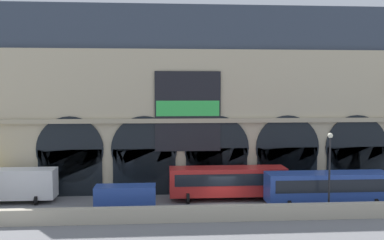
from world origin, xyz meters
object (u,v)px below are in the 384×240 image
van_midwest (125,197)px  street_lamp_quayside (330,163)px  bus_mideast (328,187)px  box_truck_west (15,184)px  bus_center (228,181)px

van_midwest → street_lamp_quayside: 17.44m
van_midwest → bus_mideast: bearing=-0.4°
bus_mideast → street_lamp_quayside: 3.81m
box_truck_west → bus_center: 19.74m
street_lamp_quayside → box_truck_west: bearing=167.1°
box_truck_west → van_midwest: bearing=-19.0°
bus_center → bus_mideast: (8.48, -3.22, 0.00)m
box_truck_west → van_midwest: 10.96m
van_midwest → bus_center: bus_center is taller
bus_mideast → box_truck_west: bearing=172.6°
van_midwest → street_lamp_quayside: street_lamp_quayside is taller
van_midwest → street_lamp_quayside: bearing=-9.1°
bus_mideast → street_lamp_quayside: street_lamp_quayside is taller
van_midwest → street_lamp_quayside: (16.93, -2.71, 3.17)m
box_truck_west → bus_mideast: 28.45m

